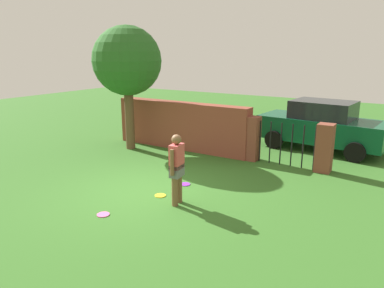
% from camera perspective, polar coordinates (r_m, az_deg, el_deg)
% --- Properties ---
extents(ground_plane, '(40.00, 40.00, 0.00)m').
position_cam_1_polar(ground_plane, '(9.13, -7.04, -7.30)').
color(ground_plane, '#336623').
extents(brick_wall, '(5.14, 0.50, 1.65)m').
position_cam_1_polar(brick_wall, '(12.71, -1.70, 2.94)').
color(brick_wall, brown).
rests_on(brick_wall, ground).
extents(tree, '(2.33, 2.33, 4.22)m').
position_cam_1_polar(tree, '(12.64, -10.23, 12.69)').
color(tree, brown).
rests_on(tree, ground).
extents(person, '(0.27, 0.54, 1.62)m').
position_cam_1_polar(person, '(8.01, -2.43, -3.54)').
color(person, brown).
rests_on(person, ground).
extents(fence_gate, '(2.65, 0.44, 1.40)m').
position_cam_1_polar(fence_gate, '(11.16, 14.70, 0.15)').
color(fence_gate, brown).
rests_on(fence_gate, ground).
extents(car, '(4.35, 2.25, 1.72)m').
position_cam_1_polar(car, '(13.34, 19.85, 2.78)').
color(car, '#0C4C2D').
rests_on(car, ground).
extents(frisbee_yellow, '(0.27, 0.27, 0.02)m').
position_cam_1_polar(frisbee_yellow, '(8.77, -5.05, -8.12)').
color(frisbee_yellow, yellow).
rests_on(frisbee_yellow, ground).
extents(frisbee_pink, '(0.27, 0.27, 0.02)m').
position_cam_1_polar(frisbee_pink, '(8.02, -13.88, -10.78)').
color(frisbee_pink, pink).
rests_on(frisbee_pink, ground).
extents(frisbee_purple, '(0.27, 0.27, 0.02)m').
position_cam_1_polar(frisbee_purple, '(9.44, -1.11, -6.38)').
color(frisbee_purple, purple).
rests_on(frisbee_purple, ground).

